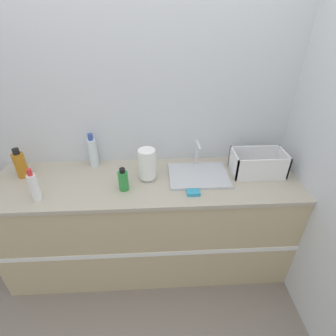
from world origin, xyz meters
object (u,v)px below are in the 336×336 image
(sink, at_px, (198,174))
(bottle_amber, at_px, (20,164))
(paper_towel_roll, at_px, (147,164))
(bottle_green, at_px, (123,180))
(dish_rack, at_px, (258,165))
(bottle_clear, at_px, (93,152))
(bottle_white_spray, at_px, (34,187))

(sink, relative_size, bottle_amber, 1.91)
(paper_towel_roll, bearing_deg, bottle_green, -142.05)
(paper_towel_roll, height_order, bottle_amber, paper_towel_roll)
(bottle_amber, height_order, bottle_green, bottle_amber)
(dish_rack, height_order, bottle_green, dish_rack)
(paper_towel_roll, distance_m, bottle_clear, 0.48)
(bottle_amber, relative_size, bottle_clear, 0.84)
(dish_rack, bearing_deg, bottle_green, -171.49)
(bottle_white_spray, bearing_deg, bottle_clear, 54.26)
(bottle_amber, distance_m, bottle_clear, 0.53)
(paper_towel_roll, relative_size, bottle_white_spray, 1.00)
(bottle_green, bearing_deg, bottle_clear, 128.01)
(sink, bearing_deg, dish_rack, 1.84)
(bottle_white_spray, bearing_deg, bottle_green, 8.11)
(sink, distance_m, bottle_green, 0.57)
(bottle_amber, distance_m, bottle_green, 0.80)
(sink, distance_m, paper_towel_roll, 0.40)
(sink, relative_size, bottle_white_spray, 1.88)
(sink, bearing_deg, bottle_clear, 165.94)
(paper_towel_roll, xyz_separation_m, bottle_white_spray, (-0.73, -0.21, -0.02))
(sink, bearing_deg, bottle_green, -166.15)
(paper_towel_roll, distance_m, dish_rack, 0.83)
(bottle_clear, bearing_deg, paper_towel_roll, -25.94)
(paper_towel_roll, bearing_deg, dish_rack, 1.40)
(dish_rack, distance_m, bottle_clear, 1.28)
(bottle_amber, distance_m, bottle_white_spray, 0.36)
(paper_towel_roll, xyz_separation_m, dish_rack, (0.83, 0.02, -0.05))
(dish_rack, xyz_separation_m, bottle_white_spray, (-1.56, -0.23, 0.03))
(bottle_clear, bearing_deg, bottle_white_spray, -125.74)
(dish_rack, xyz_separation_m, bottle_green, (-1.00, -0.15, 0.01))
(bottle_clear, bearing_deg, bottle_green, -51.99)
(paper_towel_roll, bearing_deg, sink, 0.88)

